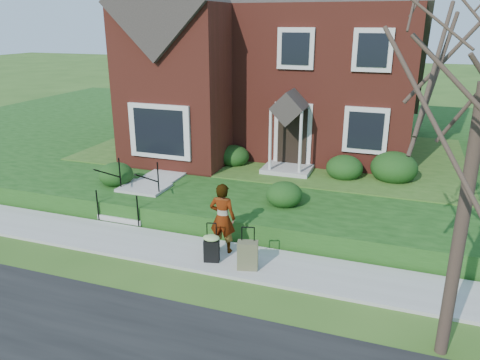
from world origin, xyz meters
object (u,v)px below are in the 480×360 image
at_px(woman, 222,218).
at_px(suitcase_black, 212,247).
at_px(front_steps, 137,198).
at_px(suitcase_olive, 248,255).

bearing_deg(woman, suitcase_black, 81.63).
bearing_deg(front_steps, suitcase_olive, -27.38).
distance_m(woman, suitcase_olive, 1.18).
xyz_separation_m(front_steps, suitcase_olive, (4.23, -2.19, -0.06)).
bearing_deg(woman, suitcase_olive, 141.33).
height_order(front_steps, suitcase_black, front_steps).
height_order(front_steps, woman, woman).
height_order(suitcase_black, suitcase_olive, suitcase_olive).
distance_m(woman, suitcase_black, 0.76).
xyz_separation_m(woman, suitcase_olive, (0.85, -0.62, -0.54)).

